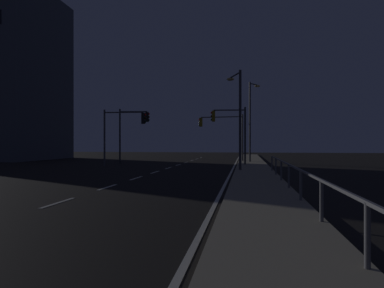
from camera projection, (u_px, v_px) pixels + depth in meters
name	position (u px, v px, depth m)	size (l,w,h in m)	color
ground_plane	(139.00, 177.00, 19.47)	(112.00, 112.00, 0.00)	black
sidewalk_right	(256.00, 178.00, 18.43)	(2.60, 77.00, 0.14)	gray
lane_markings_center	(155.00, 172.00, 22.93)	(0.14, 50.00, 0.01)	silver
lane_edge_line	(232.00, 171.00, 23.61)	(0.14, 53.00, 0.01)	silver
traffic_light_overhead_east	(230.00, 124.00, 29.50)	(3.06, 0.52, 4.97)	#2D3033
traffic_light_near_right	(123.00, 126.00, 29.20)	(3.77, 0.43, 4.89)	#4C4C51
traffic_light_mid_left	(222.00, 128.00, 36.01)	(4.79, 0.64, 4.88)	#38383D
traffic_light_far_left	(133.00, 126.00, 32.80)	(2.97, 0.60, 5.29)	#2D3033
street_lamp_across_street	(251.00, 115.00, 33.90)	(1.13, 1.31, 7.95)	#38383D
street_lamp_mid_block	(238.00, 109.00, 23.71)	(1.13, 2.19, 6.87)	#38383D
barrier_fence	(301.00, 177.00, 10.78)	(0.09, 23.97, 0.98)	#59595E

